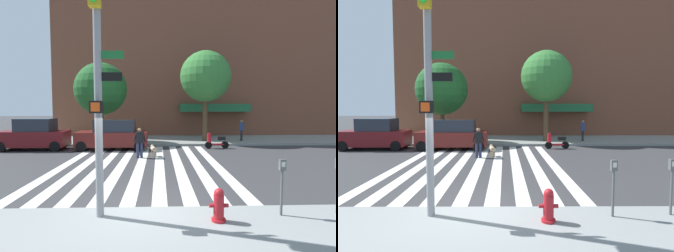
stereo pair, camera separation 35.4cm
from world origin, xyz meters
TOP-DOWN VIEW (x-y plane):
  - ground_plane at (0.00, 6.05)m, footprint 160.00×160.00m
  - sidewalk_far at (0.00, 15.10)m, footprint 80.00×6.00m
  - crosswalk_stripes at (-0.38, 6.05)m, footprint 7.65×11.50m
  - apartment_block at (8.29, 25.63)m, footprint 35.32×16.46m
  - traffic_light_pole at (-0.89, -0.61)m, footprint 0.74×0.46m
  - fire_hydrant at (1.87, -0.93)m, footprint 0.44×0.32m
  - parking_meter_second_along at (3.45, -0.64)m, footprint 0.14×0.11m
  - parked_car_near_curb at (-7.65, 10.71)m, footprint 4.32×2.04m
  - parked_car_behind_first at (-2.52, 10.71)m, footprint 4.61×2.12m
  - parked_scooter at (4.38, 10.83)m, footprint 1.63×0.50m
  - street_tree_nearest at (-3.87, 13.39)m, footprint 3.92×3.92m
  - street_tree_middle at (4.10, 13.89)m, footprint 3.94×3.94m
  - pedestrian_dog_walker at (-0.56, 7.62)m, footprint 0.70×0.32m
  - dog_on_leash at (0.19, 7.91)m, footprint 0.42×1.07m
  - pedestrian_bystander at (6.98, 13.77)m, footprint 0.37×0.68m

SIDE VIEW (x-z plane):
  - ground_plane at x=0.00m, z-range 0.00..0.00m
  - crosswalk_stripes at x=-0.38m, z-range 0.00..0.01m
  - sidewalk_far at x=0.00m, z-range 0.00..0.15m
  - dog_on_leash at x=0.19m, z-range 0.12..0.77m
  - parked_scooter at x=4.38m, z-range -0.08..1.03m
  - fire_hydrant at x=1.87m, z-range 0.14..0.90m
  - pedestrian_dog_walker at x=-0.56m, z-range 0.11..1.75m
  - parked_car_behind_first at x=-2.52m, z-range -0.03..1.92m
  - parked_car_near_curb at x=-7.65m, z-range -0.06..1.99m
  - parking_meter_second_along at x=3.45m, z-range 0.35..1.71m
  - pedestrian_bystander at x=6.98m, z-range 0.26..1.90m
  - traffic_light_pole at x=-0.89m, z-range 0.62..6.42m
  - street_tree_nearest at x=-3.87m, z-range 1.16..7.13m
  - street_tree_middle at x=4.10m, z-range 1.65..8.66m
  - apartment_block at x=8.29m, z-range -0.01..28.88m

